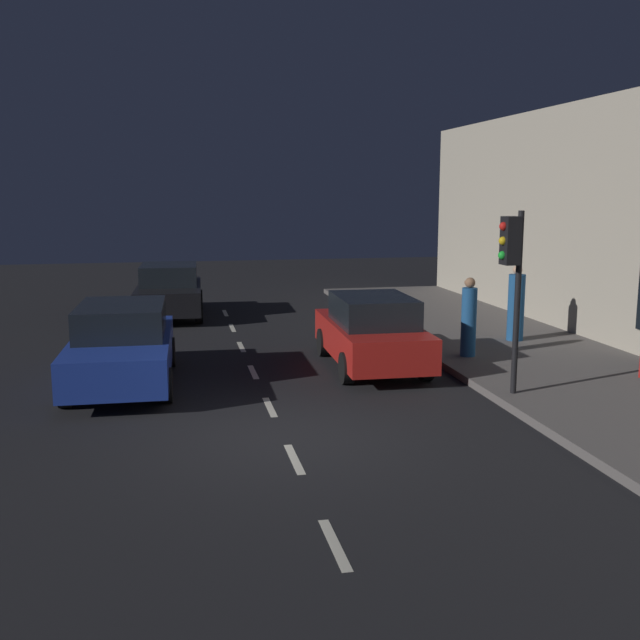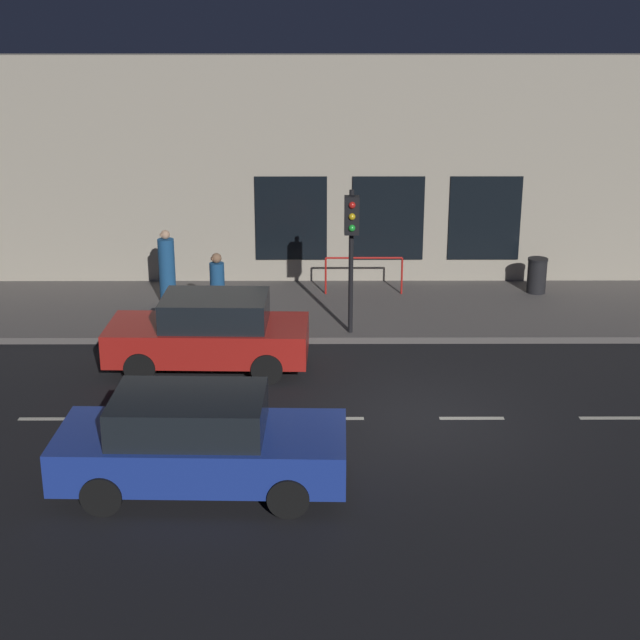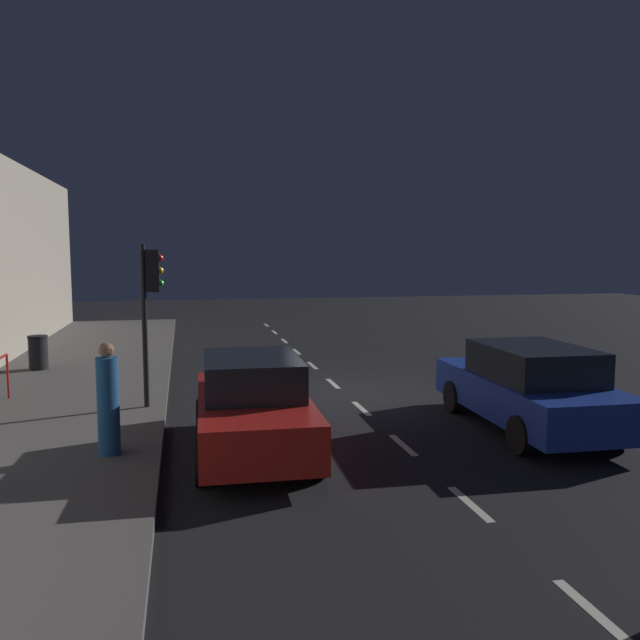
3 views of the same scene
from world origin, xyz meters
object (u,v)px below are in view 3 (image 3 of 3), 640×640
traffic_light (151,289)px  parked_car_0 (253,406)px  pedestrian_1 (108,402)px  trash_bin (38,352)px  parked_car_2 (529,387)px

traffic_light → parked_car_0: 3.85m
pedestrian_1 → trash_bin: 8.35m
traffic_light → parked_car_2: size_ratio=0.71×
trash_bin → traffic_light: bearing=123.1°
pedestrian_1 → trash_bin: (2.65, -7.91, -0.36)m
parked_car_2 → traffic_light: bearing=160.5°
pedestrian_1 → traffic_light: bearing=-130.3°
traffic_light → parked_car_0: bearing=119.7°
pedestrian_1 → parked_car_0: bearing=151.0°
traffic_light → parked_car_2: 7.54m
traffic_light → parked_car_0: (-1.70, 2.98, -1.76)m
parked_car_2 → pedestrian_1: 7.40m
traffic_light → trash_bin: bearing=-56.9°
traffic_light → parked_car_2: traffic_light is taller
parked_car_0 → trash_bin: 9.26m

